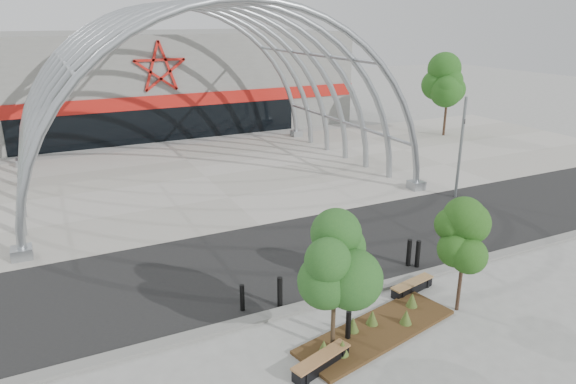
# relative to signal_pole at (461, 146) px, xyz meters

# --- Properties ---
(ground) EXTENTS (140.00, 140.00, 0.00)m
(ground) POSITION_rel_signal_pole_xyz_m (-11.09, -6.05, -2.84)
(ground) COLOR gray
(ground) RESTS_ON ground
(road) EXTENTS (140.00, 7.00, 0.02)m
(road) POSITION_rel_signal_pole_xyz_m (-11.09, -2.55, -2.83)
(road) COLOR black
(road) RESTS_ON ground
(forecourt) EXTENTS (60.00, 17.00, 0.04)m
(forecourt) POSITION_rel_signal_pole_xyz_m (-11.09, 9.45, -2.82)
(forecourt) COLOR #A4A094
(forecourt) RESTS_ON ground
(kerb) EXTENTS (60.00, 0.50, 0.12)m
(kerb) POSITION_rel_signal_pole_xyz_m (-11.09, -6.30, -2.78)
(kerb) COLOR slate
(kerb) RESTS_ON ground
(arena_building) EXTENTS (34.00, 15.24, 8.00)m
(arena_building) POSITION_rel_signal_pole_xyz_m (-11.09, 27.40, 1.15)
(arena_building) COLOR slate
(arena_building) RESTS_ON ground
(vault_canopy) EXTENTS (20.80, 15.80, 20.36)m
(vault_canopy) POSITION_rel_signal_pole_xyz_m (-11.09, 9.45, -2.82)
(vault_canopy) COLOR #9A9FA4
(vault_canopy) RESTS_ON ground
(planting_bed) EXTENTS (5.81, 2.88, 0.59)m
(planting_bed) POSITION_rel_signal_pole_xyz_m (-11.25, -8.54, -2.69)
(planting_bed) COLOR #372A12
(planting_bed) RESTS_ON ground
(signal_pole) EXTENTS (0.30, 0.77, 5.43)m
(signal_pole) POSITION_rel_signal_pole_xyz_m (0.00, 0.00, 0.00)
(signal_pole) COLOR gray
(signal_pole) RESTS_ON ground
(street_tree_0) EXTENTS (1.80, 1.80, 4.11)m
(street_tree_0) POSITION_rel_signal_pole_xyz_m (-12.86, -8.67, 0.12)
(street_tree_0) COLOR #332919
(street_tree_0) RESTS_ON ground
(street_tree_1) EXTENTS (1.53, 1.53, 3.61)m
(street_tree_1) POSITION_rel_signal_pole_xyz_m (-8.00, -8.63, -0.24)
(street_tree_1) COLOR black
(street_tree_1) RESTS_ON ground
(bench_0) EXTENTS (2.03, 1.01, 0.42)m
(bench_0) POSITION_rel_signal_pole_xyz_m (-13.59, -9.29, -2.63)
(bench_0) COLOR black
(bench_0) RESTS_ON ground
(bench_1) EXTENTS (1.92, 0.79, 0.39)m
(bench_1) POSITION_rel_signal_pole_xyz_m (-8.59, -7.02, -2.64)
(bench_1) COLOR black
(bench_1) RESTS_ON ground
(bollard_0) EXTENTS (0.15, 0.15, 0.96)m
(bollard_0) POSITION_rel_signal_pole_xyz_m (-14.48, -5.55, -2.35)
(bollard_0) COLOR black
(bollard_0) RESTS_ON ground
(bollard_1) EXTENTS (0.18, 0.18, 1.11)m
(bollard_1) POSITION_rel_signal_pole_xyz_m (-13.26, -5.88, -2.28)
(bollard_1) COLOR black
(bollard_1) RESTS_ON ground
(bollard_2) EXTENTS (0.16, 0.16, 1.01)m
(bollard_2) POSITION_rel_signal_pole_xyz_m (-12.22, -8.50, -2.33)
(bollard_2) COLOR black
(bollard_2) RESTS_ON ground
(bollard_3) EXTENTS (0.18, 0.18, 1.12)m
(bollard_3) POSITION_rel_signal_pole_xyz_m (-7.45, -5.36, -2.28)
(bollard_3) COLOR black
(bollard_3) RESTS_ON ground
(bollard_4) EXTENTS (0.18, 0.18, 1.12)m
(bollard_4) POSITION_rel_signal_pole_xyz_m (-7.21, -5.60, -2.27)
(bollard_4) COLOR black
(bollard_4) RESTS_ON ground
(bg_tree_1) EXTENTS (2.70, 2.70, 5.91)m
(bg_tree_1) POSITION_rel_signal_pole_xyz_m (9.91, 11.95, 1.41)
(bg_tree_1) COLOR black
(bg_tree_1) RESTS_ON ground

